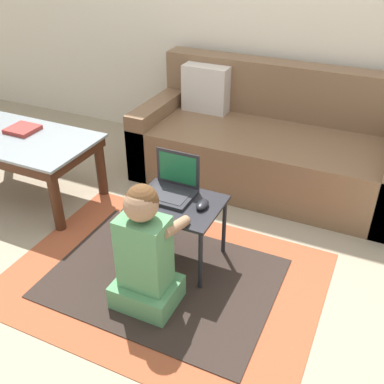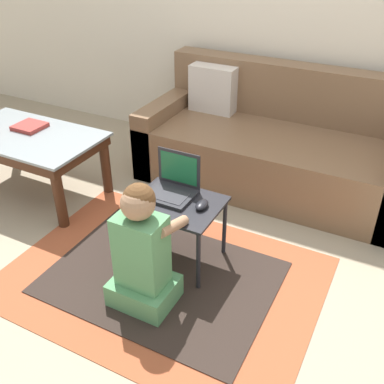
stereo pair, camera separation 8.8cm
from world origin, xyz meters
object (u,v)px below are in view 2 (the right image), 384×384
Objects in this scene: computer_mouse at (202,205)px; couch at (275,146)px; coffee_table at (29,144)px; book_on_table at (30,126)px; laptop at (172,188)px; person_seated at (142,253)px; laptop_desk at (177,210)px.

couch is at bearing 87.89° from computer_mouse.
coffee_table is 5.21× the size of book_on_table.
couch reaches higher than laptop.
coffee_table is 1.45m from computer_mouse.
laptop is at bearing 99.78° from person_seated.
laptop reaches higher than book_on_table.
computer_mouse is (-0.04, -1.14, 0.14)m from couch.
couch is 1.87× the size of coffee_table.
laptop is at bearing 167.63° from computer_mouse.
laptop is (-0.07, 0.06, 0.09)m from laptop_desk.
person_seated is (1.30, -0.57, -0.07)m from coffee_table.
computer_mouse is 0.43m from person_seated.
person_seated is at bearing -80.22° from laptop.
computer_mouse is at bearing 6.54° from laptop_desk.
coffee_table is 0.13m from book_on_table.
couch is at bearing 83.41° from person_seated.
laptop_desk is 0.68× the size of person_seated.
computer_mouse is at bearing -92.11° from couch.
couch is at bearing 80.87° from laptop_desk.
computer_mouse is at bearing -9.86° from book_on_table.
couch reaches higher than book_on_table.
book_on_table is at bearing 154.24° from person_seated.
person_seated is 3.63× the size of book_on_table.
book_on_table is (-1.28, 0.21, 0.04)m from laptop.
couch reaches higher than laptop_desk.
laptop is at bearing -9.45° from book_on_table.
coffee_table is 1.44× the size of person_seated.
couch is 1.15m from computer_mouse.
couch is 7.20× the size of laptop.
couch is 1.14m from laptop.
person_seated is at bearing -96.59° from couch.
book_on_table is (-0.05, 0.09, 0.09)m from coffee_table.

